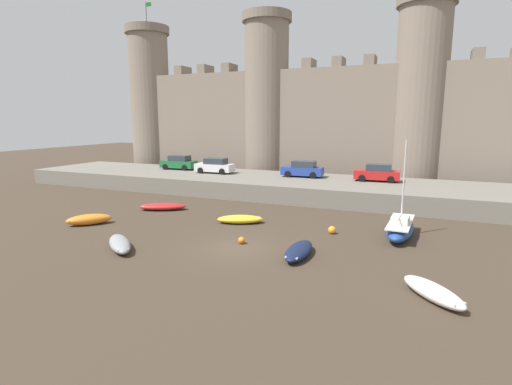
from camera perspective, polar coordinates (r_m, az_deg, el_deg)
The scene contains 16 objects.
ground_plane at distance 23.26m, azimuth -2.76°, elevation -7.93°, with size 160.00×160.00×0.00m, color #423528.
quay_road at distance 38.74m, azimuth 8.35°, elevation 0.63°, with size 63.80×10.00×1.59m, color slate.
castle at distance 47.08m, azimuth 11.52°, elevation 11.46°, with size 57.65×5.85×22.51m.
sailboat_midflat_right at distance 26.75m, azimuth 19.90°, elevation -4.78°, with size 1.78×5.29×6.09m.
rowboat_near_channel_left at distance 24.21m, azimuth -18.89°, elevation -6.91°, with size 3.38×3.14×0.65m.
rowboat_foreground_right at distance 33.50m, azimuth -13.17°, elevation -1.93°, with size 3.98×2.90×0.58m.
rowboat_near_channel_right at distance 28.55m, azimuth -2.27°, elevation -3.80°, with size 3.49×2.47×0.58m.
rowboat_midflat_left at distance 30.47m, azimuth -22.75°, elevation -3.55°, with size 2.80×2.96×0.75m.
rowboat_foreground_left at distance 21.91m, azimuth 6.14°, elevation -8.25°, with size 1.32×3.57×0.63m.
rowboat_foreground_centre at distance 18.40m, azimuth 23.97°, elevation -12.79°, with size 2.98×3.17×0.67m.
mooring_buoy_mid_mud at distance 23.96m, azimuth -2.08°, elevation -6.85°, with size 0.42×0.42×0.42m, color orange.
mooring_buoy_near_channel at distance 26.40m, azimuth 10.82°, elevation -5.29°, with size 0.51×0.51×0.51m, color orange.
car_quay_west at distance 39.05m, azimuth 16.96°, elevation 2.69°, with size 4.18×2.03×1.62m.
car_quay_centre_east at distance 47.13m, azimuth -10.97°, elevation 4.22°, with size 4.18×2.03×1.62m.
car_quay_centre_west at distance 43.26m, azimuth -5.90°, elevation 3.81°, with size 4.18×2.03×1.62m.
car_quay_east at distance 40.45m, azimuth 6.69°, elevation 3.33°, with size 4.18×2.03×1.62m.
Camera 1 is at (9.70, -19.83, 7.33)m, focal length 28.00 mm.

